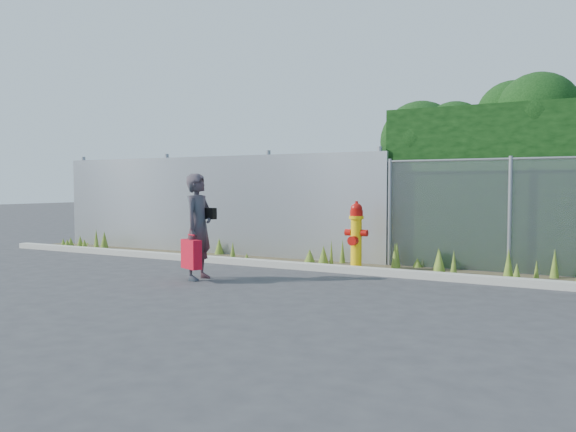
# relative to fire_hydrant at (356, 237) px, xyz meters

# --- Properties ---
(ground) EXTENTS (80.00, 80.00, 0.00)m
(ground) POSITION_rel_fire_hydrant_xyz_m (-0.71, -2.13, -0.61)
(ground) COLOR #343336
(ground) RESTS_ON ground
(curb) EXTENTS (16.00, 0.22, 0.12)m
(curb) POSITION_rel_fire_hydrant_xyz_m (-0.71, -0.33, -0.55)
(curb) COLOR #B1AE9F
(curb) RESTS_ON ground
(weed_strip) EXTENTS (16.00, 1.33, 0.54)m
(weed_strip) POSITION_rel_fire_hydrant_xyz_m (-0.58, 0.32, -0.48)
(weed_strip) COLOR #463C28
(weed_strip) RESTS_ON ground
(corrugated_fence) EXTENTS (8.50, 0.21, 2.30)m
(corrugated_fence) POSITION_rel_fire_hydrant_xyz_m (-3.95, 0.88, 0.49)
(corrugated_fence) COLOR #A3A5AA
(corrugated_fence) RESTS_ON ground
(fire_hydrant) EXTENTS (0.42, 0.38, 1.26)m
(fire_hydrant) POSITION_rel_fire_hydrant_xyz_m (0.00, 0.00, 0.00)
(fire_hydrant) COLOR yellow
(fire_hydrant) RESTS_ON ground
(woman) EXTENTS (0.45, 0.66, 1.73)m
(woman) POSITION_rel_fire_hydrant_xyz_m (-1.92, -2.12, 0.26)
(woman) COLOR #0E4F58
(woman) RESTS_ON ground
(red_tote_bag) EXTENTS (0.42, 0.15, 0.55)m
(red_tote_bag) POSITION_rel_fire_hydrant_xyz_m (-1.89, -2.36, -0.17)
(red_tote_bag) COLOR red
(black_shoulder_bag) EXTENTS (0.25, 0.10, 0.19)m
(black_shoulder_bag) POSITION_rel_fire_hydrant_xyz_m (-1.80, -2.00, 0.47)
(black_shoulder_bag) COLOR black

